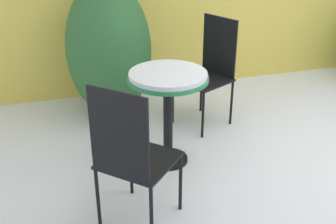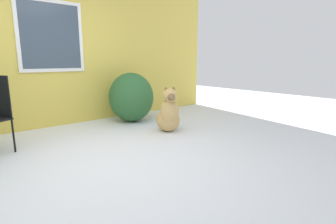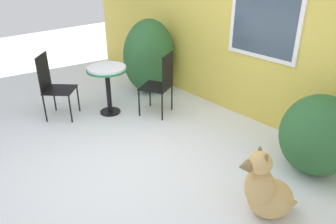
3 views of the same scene
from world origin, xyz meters
name	(u,v)px [view 3 (image 3 of 3)]	position (x,y,z in m)	size (l,w,h in m)	color
ground_plane	(132,166)	(0.00, 0.00, 0.00)	(16.00, 16.00, 0.00)	white
house_wall	(253,11)	(0.01, 2.20, 1.63)	(8.00, 0.10, 3.25)	#DBC14C
shrub_left	(149,57)	(-1.73, 1.68, 0.67)	(0.82, 0.99, 1.34)	#2D6033
shrub_middle	(318,135)	(1.51, 1.59, 0.48)	(0.88, 0.88, 0.97)	#2D6033
patio_table	(107,76)	(-1.45, 0.62, 0.64)	(0.63, 0.63, 0.79)	black
patio_chair_near_table	(161,82)	(-0.86, 1.21, 0.55)	(0.58, 0.58, 1.02)	black
patio_chair_far_side	(53,84)	(-1.90, -0.08, 0.55)	(0.62, 0.62, 1.02)	black
dog	(266,191)	(1.55, 0.50, 0.29)	(0.58, 0.66, 0.78)	tan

